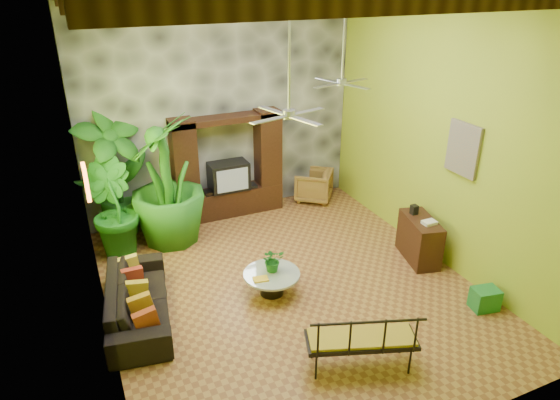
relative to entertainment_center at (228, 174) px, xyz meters
name	(u,v)px	position (x,y,z in m)	size (l,w,h in m)	color
ground	(288,285)	(0.00, -3.14, -0.97)	(7.00, 7.00, 0.00)	brown
back_wall	(220,101)	(0.00, 0.36, 1.53)	(6.00, 0.02, 5.00)	#A9BC2A
left_wall	(84,181)	(-3.00, -3.14, 1.53)	(0.02, 7.00, 5.00)	#A9BC2A
right_wall	(443,128)	(3.00, -3.14, 1.53)	(0.02, 7.00, 5.00)	#A9BC2A
stone_accent_wall	(221,102)	(0.00, 0.30, 1.53)	(5.98, 0.10, 4.98)	#34363B
entertainment_center	(228,174)	(0.00, 0.00, 0.00)	(2.40, 0.55, 2.30)	black
ceiling_fan_front	(289,100)	(-0.20, -3.54, 2.44)	(1.28, 1.28, 1.86)	#A3A4A8
ceiling_fan_back	(342,71)	(1.60, -1.94, 2.44)	(1.28, 1.28, 1.86)	#A3A4A8
wall_art_mask	(86,182)	(-2.96, -2.14, 1.13)	(0.06, 0.32, 0.55)	#C07C16
wall_art_painting	(463,149)	(2.96, -3.74, 1.33)	(0.06, 0.70, 0.90)	teal
sofa	(138,299)	(-2.53, -2.96, -0.63)	(2.32, 0.91, 0.68)	black
wicker_armchair	(314,185)	(2.08, -0.12, -0.59)	(0.80, 0.82, 0.75)	#9A6838
tall_plant_a	(116,173)	(-2.34, 0.01, 0.40)	(1.44, 0.98, 2.74)	#1E6019
tall_plant_b	(111,210)	(-2.58, -0.78, -0.02)	(1.04, 0.84, 1.89)	#1A631E
tall_plant_c	(167,181)	(-1.48, -0.69, 0.35)	(1.47, 1.47, 2.62)	#236A1B
coffee_table	(272,280)	(-0.35, -3.22, -0.71)	(0.96, 0.96, 0.40)	black
centerpiece_plant	(273,260)	(-0.30, -3.15, -0.36)	(0.38, 0.33, 0.42)	#185D1D
yellow_tray	(261,279)	(-0.59, -3.33, -0.55)	(0.24, 0.17, 0.03)	gold
iron_bench	(365,338)	(0.09, -5.38, -0.43)	(1.60, 1.04, 0.57)	black
side_console	(419,239)	(2.65, -3.33, -0.55)	(0.47, 1.05, 0.84)	#3B2713
green_bin	(485,299)	(2.65, -5.03, -0.78)	(0.42, 0.31, 0.37)	#1F7539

